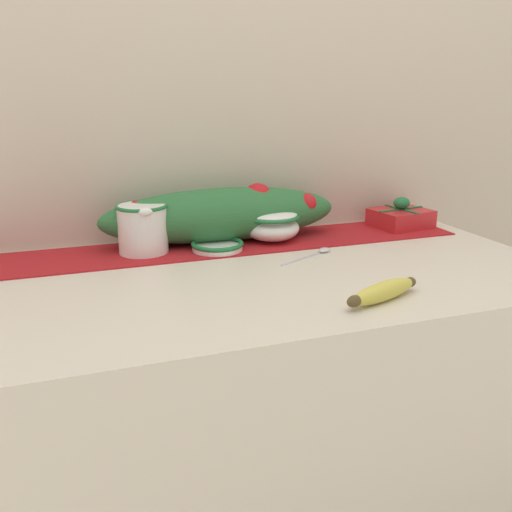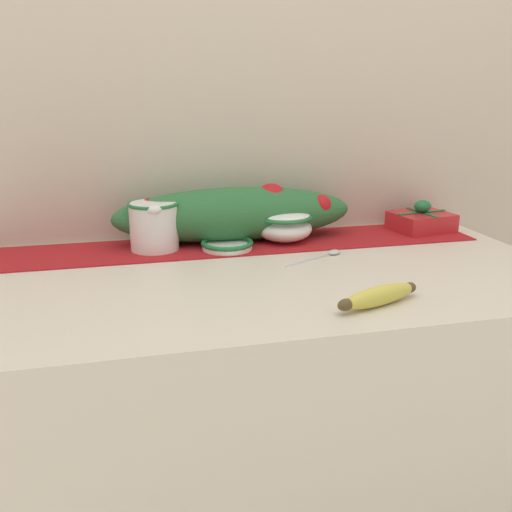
# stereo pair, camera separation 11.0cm
# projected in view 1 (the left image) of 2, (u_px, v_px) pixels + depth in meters

# --- Properties ---
(countertop) EXTENTS (1.27, 0.66, 0.88)m
(countertop) POSITION_uv_depth(u_px,v_px,m) (257.00, 456.00, 1.29)
(countertop) COLOR beige
(countertop) RESTS_ON ground_plane
(back_wall) EXTENTS (2.07, 0.04, 2.40)m
(back_wall) POSITION_uv_depth(u_px,v_px,m) (209.00, 105.00, 1.39)
(back_wall) COLOR beige
(back_wall) RESTS_ON ground_plane
(table_runner) EXTENTS (1.17, 0.20, 0.00)m
(table_runner) POSITION_uv_depth(u_px,v_px,m) (226.00, 245.00, 1.36)
(table_runner) COLOR #A8191E
(table_runner) RESTS_ON countertop
(cream_pitcher) EXTENTS (0.12, 0.14, 0.11)m
(cream_pitcher) POSITION_uv_depth(u_px,v_px,m) (143.00, 227.00, 1.28)
(cream_pitcher) COLOR white
(cream_pitcher) RESTS_ON countertop
(sugar_bowl) EXTENTS (0.14, 0.14, 0.10)m
(sugar_bowl) POSITION_uv_depth(u_px,v_px,m) (272.00, 224.00, 1.39)
(sugar_bowl) COLOR white
(sugar_bowl) RESTS_ON countertop
(small_dish) EXTENTS (0.12, 0.12, 0.02)m
(small_dish) POSITION_uv_depth(u_px,v_px,m) (217.00, 246.00, 1.31)
(small_dish) COLOR white
(small_dish) RESTS_ON countertop
(banana) EXTENTS (0.18, 0.09, 0.03)m
(banana) POSITION_uv_depth(u_px,v_px,m) (383.00, 291.00, 1.01)
(banana) COLOR #DBCC4C
(banana) RESTS_ON countertop
(spoon) EXTENTS (0.16, 0.09, 0.01)m
(spoon) POSITION_uv_depth(u_px,v_px,m) (320.00, 252.00, 1.30)
(spoon) COLOR silver
(spoon) RESTS_ON countertop
(gift_box) EXTENTS (0.16, 0.14, 0.08)m
(gift_box) POSITION_uv_depth(u_px,v_px,m) (401.00, 217.00, 1.53)
(gift_box) COLOR red
(gift_box) RESTS_ON countertop
(poinsettia_garland) EXTENTS (0.59, 0.14, 0.14)m
(poinsettia_garland) POSITION_uv_depth(u_px,v_px,m) (222.00, 214.00, 1.37)
(poinsettia_garland) COLOR #2D6B38
(poinsettia_garland) RESTS_ON countertop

